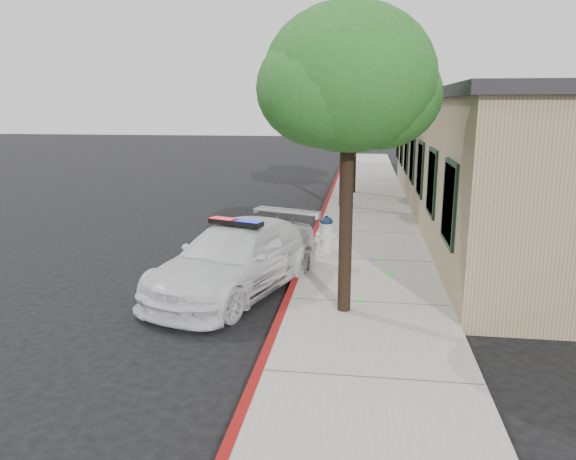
# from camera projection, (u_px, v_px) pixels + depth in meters

# --- Properties ---
(ground) EXTENTS (120.00, 120.00, 0.00)m
(ground) POSITION_uv_depth(u_px,v_px,m) (285.00, 305.00, 10.72)
(ground) COLOR black
(ground) RESTS_ON ground
(sidewalk) EXTENTS (3.20, 60.00, 0.15)m
(sidewalk) POSITION_uv_depth(u_px,v_px,m) (367.00, 262.00, 13.39)
(sidewalk) COLOR gray
(sidewalk) RESTS_ON ground
(red_curb) EXTENTS (0.14, 60.00, 0.16)m
(red_curb) POSITION_uv_depth(u_px,v_px,m) (304.00, 260.00, 13.59)
(red_curb) COLOR maroon
(red_curb) RESTS_ON ground
(clapboard_building) EXTENTS (7.30, 20.89, 4.24)m
(clapboard_building) POSITION_uv_depth(u_px,v_px,m) (523.00, 158.00, 18.03)
(clapboard_building) COLOR #9C8F66
(clapboard_building) RESTS_ON ground
(police_car) EXTENTS (3.51, 5.31, 1.55)m
(police_car) POSITION_uv_depth(u_px,v_px,m) (237.00, 258.00, 11.38)
(police_car) COLOR silver
(police_car) RESTS_ON ground
(fire_hydrant) EXTENTS (0.54, 0.47, 0.93)m
(fire_hydrant) POSITION_uv_depth(u_px,v_px,m) (326.00, 234.00, 14.00)
(fire_hydrant) COLOR silver
(fire_hydrant) RESTS_ON sidewalk
(street_tree_near) EXTENTS (3.13, 2.94, 5.39)m
(street_tree_near) POSITION_uv_depth(u_px,v_px,m) (350.00, 85.00, 9.16)
(street_tree_near) COLOR black
(street_tree_near) RESTS_ON sidewalk
(street_tree_mid) EXTENTS (3.48, 3.20, 6.10)m
(street_tree_mid) POSITION_uv_depth(u_px,v_px,m) (346.00, 79.00, 19.45)
(street_tree_mid) COLOR black
(street_tree_mid) RESTS_ON sidewalk
(street_tree_far) EXTENTS (3.46, 3.16, 5.98)m
(street_tree_far) POSITION_uv_depth(u_px,v_px,m) (355.00, 85.00, 22.66)
(street_tree_far) COLOR black
(street_tree_far) RESTS_ON sidewalk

